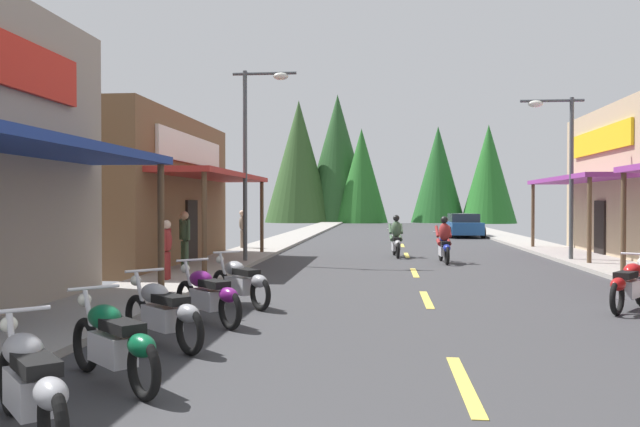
{
  "coord_description": "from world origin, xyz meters",
  "views": [
    {
      "loc": [
        -0.89,
        0.77,
        1.99
      ],
      "look_at": [
        -3.35,
        25.75,
        1.6
      ],
      "focal_mm": 36.27,
      "sensor_mm": 36.0,
      "label": 1
    }
  ],
  "objects_px": {
    "motorcycle_parked_left_0": "(30,382)",
    "motorcycle_parked_left_2": "(163,312)",
    "motorcycle_parked_left_4": "(240,281)",
    "streetlamp_right": "(561,153)",
    "motorcycle_parked_left_1": "(114,341)",
    "rider_cruising_lead": "(444,244)",
    "pedestrian_by_shop": "(185,237)",
    "pedestrian_waiting": "(167,247)",
    "motorcycle_parked_right_4": "(629,284)",
    "rider_cruising_trailing": "(396,239)",
    "pedestrian_browsing": "(242,227)",
    "streetlamp_left": "(254,139)",
    "motorcycle_parked_left_3": "(208,294)",
    "parked_car_curbside": "(463,226)"
  },
  "relations": [
    {
      "from": "pedestrian_waiting",
      "to": "pedestrian_by_shop",
      "type": "bearing_deg",
      "value": 95.85
    },
    {
      "from": "streetlamp_left",
      "to": "motorcycle_parked_left_2",
      "type": "relative_size",
      "value": 3.83
    },
    {
      "from": "rider_cruising_trailing",
      "to": "pedestrian_waiting",
      "type": "relative_size",
      "value": 1.35
    },
    {
      "from": "streetlamp_left",
      "to": "rider_cruising_trailing",
      "type": "height_order",
      "value": "streetlamp_left"
    },
    {
      "from": "pedestrian_waiting",
      "to": "motorcycle_parked_right_4",
      "type": "bearing_deg",
      "value": -19.71
    },
    {
      "from": "rider_cruising_lead",
      "to": "pedestrian_by_shop",
      "type": "relative_size",
      "value": 1.22
    },
    {
      "from": "streetlamp_right",
      "to": "motorcycle_parked_left_1",
      "type": "relative_size",
      "value": 3.4
    },
    {
      "from": "rider_cruising_trailing",
      "to": "parked_car_curbside",
      "type": "relative_size",
      "value": 0.49
    },
    {
      "from": "rider_cruising_lead",
      "to": "pedestrian_waiting",
      "type": "xyz_separation_m",
      "value": [
        -7.32,
        -6.41,
        0.25
      ]
    },
    {
      "from": "streetlamp_left",
      "to": "rider_cruising_lead",
      "type": "relative_size",
      "value": 2.96
    },
    {
      "from": "motorcycle_parked_left_1",
      "to": "rider_cruising_trailing",
      "type": "height_order",
      "value": "rider_cruising_trailing"
    },
    {
      "from": "motorcycle_parked_left_4",
      "to": "rider_cruising_trailing",
      "type": "distance_m",
      "value": 12.27
    },
    {
      "from": "streetlamp_right",
      "to": "motorcycle_parked_left_0",
      "type": "relative_size",
      "value": 3.38
    },
    {
      "from": "streetlamp_left",
      "to": "motorcycle_parked_left_2",
      "type": "xyz_separation_m",
      "value": [
        1.16,
        -12.16,
        -3.62
      ]
    },
    {
      "from": "motorcycle_parked_left_2",
      "to": "rider_cruising_lead",
      "type": "relative_size",
      "value": 0.77
    },
    {
      "from": "motorcycle_parked_left_1",
      "to": "motorcycle_parked_left_2",
      "type": "distance_m",
      "value": 1.93
    },
    {
      "from": "motorcycle_parked_left_4",
      "to": "motorcycle_parked_left_1",
      "type": "bearing_deg",
      "value": 134.97
    },
    {
      "from": "motorcycle_parked_left_2",
      "to": "motorcycle_parked_left_4",
      "type": "xyz_separation_m",
      "value": [
        0.29,
        3.58,
        0.0
      ]
    },
    {
      "from": "streetlamp_right",
      "to": "motorcycle_parked_left_2",
      "type": "height_order",
      "value": "streetlamp_right"
    },
    {
      "from": "motorcycle_parked_left_0",
      "to": "motorcycle_parked_left_3",
      "type": "xyz_separation_m",
      "value": [
        0.06,
        5.29,
        0.0
      ]
    },
    {
      "from": "motorcycle_parked_right_4",
      "to": "rider_cruising_trailing",
      "type": "distance_m",
      "value": 12.31
    },
    {
      "from": "streetlamp_left",
      "to": "motorcycle_parked_left_2",
      "type": "bearing_deg",
      "value": -84.54
    },
    {
      "from": "motorcycle_parked_left_1",
      "to": "pedestrian_waiting",
      "type": "relative_size",
      "value": 1.03
    },
    {
      "from": "motorcycle_parked_left_3",
      "to": "rider_cruising_trailing",
      "type": "distance_m",
      "value": 14.08
    },
    {
      "from": "motorcycle_parked_left_0",
      "to": "motorcycle_parked_left_2",
      "type": "xyz_separation_m",
      "value": [
        -0.09,
        3.54,
        0.0
      ]
    },
    {
      "from": "motorcycle_parked_left_0",
      "to": "parked_car_curbside",
      "type": "relative_size",
      "value": 0.38
    },
    {
      "from": "pedestrian_by_shop",
      "to": "pedestrian_browsing",
      "type": "relative_size",
      "value": 1.03
    },
    {
      "from": "streetlamp_left",
      "to": "rider_cruising_lead",
      "type": "height_order",
      "value": "streetlamp_left"
    },
    {
      "from": "pedestrian_by_shop",
      "to": "parked_car_curbside",
      "type": "bearing_deg",
      "value": -162.15
    },
    {
      "from": "rider_cruising_lead",
      "to": "streetlamp_right",
      "type": "bearing_deg",
      "value": -83.09
    },
    {
      "from": "streetlamp_right",
      "to": "motorcycle_parked_left_0",
      "type": "height_order",
      "value": "streetlamp_right"
    },
    {
      "from": "streetlamp_left",
      "to": "motorcycle_parked_left_0",
      "type": "relative_size",
      "value": 3.85
    },
    {
      "from": "streetlamp_left",
      "to": "rider_cruising_lead",
      "type": "distance_m",
      "value": 7.19
    },
    {
      "from": "motorcycle_parked_left_3",
      "to": "motorcycle_parked_right_4",
      "type": "bearing_deg",
      "value": -118.75
    },
    {
      "from": "rider_cruising_lead",
      "to": "motorcycle_parked_left_2",
      "type": "bearing_deg",
      "value": 156.49
    },
    {
      "from": "motorcycle_parked_right_4",
      "to": "motorcycle_parked_left_2",
      "type": "bearing_deg",
      "value": 152.03
    },
    {
      "from": "streetlamp_left",
      "to": "motorcycle_parked_left_4",
      "type": "relative_size",
      "value": 3.89
    },
    {
      "from": "streetlamp_right",
      "to": "motorcycle_parked_right_4",
      "type": "xyz_separation_m",
      "value": [
        -1.41,
        -9.99,
        -3.19
      ]
    },
    {
      "from": "motorcycle_parked_left_2",
      "to": "pedestrian_browsing",
      "type": "xyz_separation_m",
      "value": [
        -2.91,
        18.16,
        0.5
      ]
    },
    {
      "from": "motorcycle_parked_left_3",
      "to": "rider_cruising_trailing",
      "type": "bearing_deg",
      "value": -58.02
    },
    {
      "from": "motorcycle_parked_left_4",
      "to": "streetlamp_right",
      "type": "bearing_deg",
      "value": -83.77
    },
    {
      "from": "pedestrian_browsing",
      "to": "motorcycle_parked_left_2",
      "type": "bearing_deg",
      "value": -100.4
    },
    {
      "from": "motorcycle_parked_left_0",
      "to": "motorcycle_parked_right_4",
      "type": "bearing_deg",
      "value": -88.12
    },
    {
      "from": "pedestrian_waiting",
      "to": "rider_cruising_lead",
      "type": "bearing_deg",
      "value": 38.03
    },
    {
      "from": "streetlamp_left",
      "to": "streetlamp_right",
      "type": "xyz_separation_m",
      "value": [
        10.17,
        1.63,
        -0.43
      ]
    },
    {
      "from": "pedestrian_by_shop",
      "to": "pedestrian_browsing",
      "type": "height_order",
      "value": "pedestrian_by_shop"
    },
    {
      "from": "rider_cruising_lead",
      "to": "pedestrian_by_shop",
      "type": "height_order",
      "value": "pedestrian_by_shop"
    },
    {
      "from": "motorcycle_parked_left_3",
      "to": "motorcycle_parked_left_4",
      "type": "relative_size",
      "value": 0.99
    },
    {
      "from": "motorcycle_parked_left_1",
      "to": "pedestrian_by_shop",
      "type": "bearing_deg",
      "value": -33.24
    },
    {
      "from": "parked_car_curbside",
      "to": "pedestrian_by_shop",
      "type": "bearing_deg",
      "value": 151.74
    }
  ]
}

